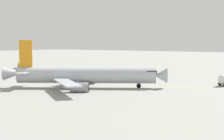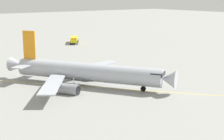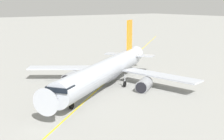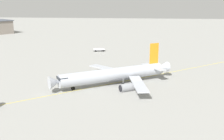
{
  "view_description": "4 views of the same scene",
  "coord_description": "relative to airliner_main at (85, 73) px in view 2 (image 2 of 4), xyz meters",
  "views": [
    {
      "loc": [
        -64.18,
        -52.24,
        11.17
      ],
      "look_at": [
        -11.21,
        -15.26,
        5.81
      ],
      "focal_mm": 54.77,
      "sensor_mm": 36.0,
      "label": 1
    },
    {
      "loc": [
        -39.05,
        -61.9,
        19.66
      ],
      "look_at": [
        3.64,
        -3.75,
        3.68
      ],
      "focal_mm": 54.75,
      "sensor_mm": 36.0,
      "label": 2
    },
    {
      "loc": [
        44.85,
        -31.59,
        15.2
      ],
      "look_at": [
        2.33,
        -0.25,
        3.79
      ],
      "focal_mm": 49.74,
      "sensor_mm": 36.0,
      "label": 3
    },
    {
      "loc": [
        79.84,
        8.53,
        25.13
      ],
      "look_at": [
        -3.38,
        -0.66,
        3.68
      ],
      "focal_mm": 44.46,
      "sensor_mm": 36.0,
      "label": 4
    }
  ],
  "objects": [
    {
      "name": "taxiway_centreline",
      "position": [
        0.63,
        -2.15,
        -2.88
      ],
      "size": [
        121.06,
        147.28,
        0.01
      ],
      "rotation": [
        0.0,
        0.0,
        5.4
      ],
      "color": "yellow",
      "rests_on": "ground_plane"
    },
    {
      "name": "fire_tender_truck",
      "position": [
        31.94,
        59.98,
        -1.34
      ],
      "size": [
        8.19,
        10.61,
        2.5
      ],
      "rotation": [
        0.0,
        0.0,
        4.14
      ],
      "color": "#232326",
      "rests_on": "ground_plane"
    },
    {
      "name": "airliner_main",
      "position": [
        0.0,
        0.0,
        0.0
      ],
      "size": [
        29.83,
        35.27,
        11.71
      ],
      "rotation": [
        0.0,
        0.0,
        5.28
      ],
      "color": "#B2B7C1",
      "rests_on": "ground_plane"
    },
    {
      "name": "ground_plane",
      "position": [
        0.57,
        -0.39,
        -2.88
      ],
      "size": [
        600.0,
        600.0,
        0.0
      ],
      "primitive_type": "plane",
      "color": "gray"
    }
  ]
}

